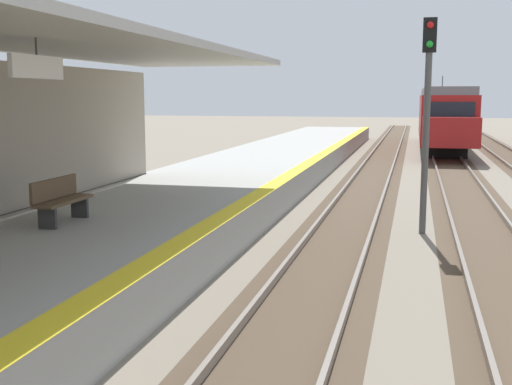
# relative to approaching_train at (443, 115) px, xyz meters

# --- Properties ---
(station_platform) EXTENTS (5.00, 80.00, 0.91)m
(station_platform) POSITION_rel_approaching_train_xyz_m (-7.80, -30.66, -1.73)
(station_platform) COLOR #999993
(station_platform) RESTS_ON ground
(track_pair_nearest_platform) EXTENTS (2.34, 120.00, 0.16)m
(track_pair_nearest_platform) POSITION_rel_approaching_train_xyz_m (-3.40, -26.66, -2.13)
(track_pair_nearest_platform) COLOR #4C3D2D
(track_pair_nearest_platform) RESTS_ON ground
(track_pair_middle) EXTENTS (2.34, 120.00, 0.16)m
(track_pair_middle) POSITION_rel_approaching_train_xyz_m (-0.00, -26.66, -2.13)
(track_pair_middle) COLOR #4C3D2D
(track_pair_middle) RESTS_ON ground
(approaching_train) EXTENTS (2.93, 19.60, 4.76)m
(approaching_train) POSITION_rel_approaching_train_xyz_m (0.00, 0.00, 0.00)
(approaching_train) COLOR maroon
(approaching_train) RESTS_ON ground
(rail_signal_post) EXTENTS (0.32, 0.34, 5.20)m
(rail_signal_post) POSITION_rel_approaching_train_xyz_m (-1.48, -26.69, 1.02)
(rail_signal_post) COLOR #4C4C4C
(rail_signal_post) RESTS_ON ground
(platform_bench) EXTENTS (0.45, 1.60, 0.88)m
(platform_bench) POSITION_rel_approaching_train_xyz_m (-8.44, -31.67, -0.80)
(platform_bench) COLOR brown
(platform_bench) RESTS_ON station_platform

